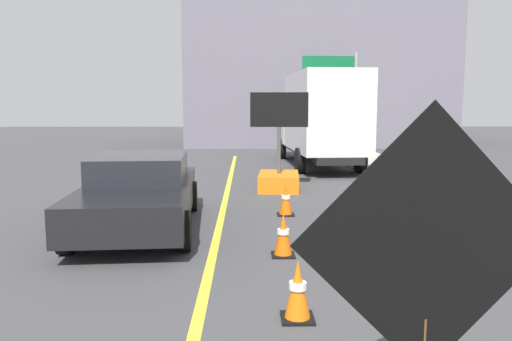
{
  "coord_description": "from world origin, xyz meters",
  "views": [
    {
      "loc": [
        0.53,
        0.7,
        2.29
      ],
      "look_at": [
        0.63,
        6.0,
        1.61
      ],
      "focal_mm": 34.79,
      "sensor_mm": 36.0,
      "label": 1
    }
  ],
  "objects": [
    {
      "name": "pickup_car",
      "position": [
        -1.5,
        10.02,
        0.7
      ],
      "size": [
        2.3,
        4.89,
        1.38
      ],
      "color": "black",
      "rests_on": "ground"
    },
    {
      "name": "traffic_cone_far_lane",
      "position": [
        1.37,
        11.08,
        0.34
      ],
      "size": [
        0.36,
        0.36,
        0.7
      ],
      "color": "black",
      "rests_on": "ground"
    },
    {
      "name": "highway_guide_sign",
      "position": [
        5.2,
        25.55,
        3.42
      ],
      "size": [
        2.78,
        0.33,
        5.0
      ],
      "color": "gray",
      "rests_on": "ground"
    },
    {
      "name": "far_building_block",
      "position": [
        4.78,
        32.61,
        4.02
      ],
      "size": [
        15.44,
        9.08,
        8.04
      ],
      "primitive_type": "cube",
      "color": "slate",
      "rests_on": "ground"
    },
    {
      "name": "roadwork_sign",
      "position": [
        1.59,
        3.49,
        1.47
      ],
      "size": [
        1.63,
        0.18,
        2.33
      ],
      "color": "#593819",
      "rests_on": "ground"
    },
    {
      "name": "box_truck",
      "position": [
        3.35,
        19.9,
        1.89
      ],
      "size": [
        2.74,
        7.93,
        3.53
      ],
      "color": "black",
      "rests_on": "ground"
    },
    {
      "name": "arrow_board_trailer",
      "position": [
        1.44,
        14.46,
        0.48
      ],
      "size": [
        1.6,
        1.88,
        2.7
      ],
      "color": "orange",
      "rests_on": "ground"
    },
    {
      "name": "lane_center_stripe",
      "position": [
        0.0,
        6.0,
        0.0
      ],
      "size": [
        0.14,
        36.0,
        0.01
      ],
      "primitive_type": "cube",
      "color": "yellow",
      "rests_on": "ground"
    },
    {
      "name": "traffic_cone_mid_lane",
      "position": [
        1.1,
        8.16,
        0.33
      ],
      "size": [
        0.36,
        0.36,
        0.68
      ],
      "color": "black",
      "rests_on": "ground"
    },
    {
      "name": "traffic_cone_near_sign",
      "position": [
        1.08,
        5.84,
        0.33
      ],
      "size": [
        0.36,
        0.36,
        0.67
      ],
      "color": "black",
      "rests_on": "ground"
    }
  ]
}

